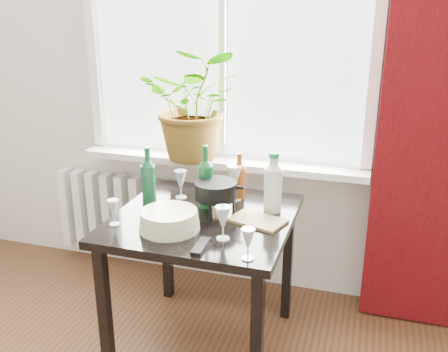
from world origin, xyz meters
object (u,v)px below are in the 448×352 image
(wineglass_front_right, at_px, (223,223))
(wineglass_front_left, at_px, (114,212))
(potted_plant, at_px, (196,105))
(fondue_pot, at_px, (216,197))
(plate_stack, at_px, (169,220))
(cutting_board, at_px, (258,220))
(wine_bottle_right, at_px, (206,176))
(bottle_amber, at_px, (239,176))
(wineglass_back_left, at_px, (181,184))
(radiator, at_px, (116,213))
(table, at_px, (204,233))
(cleaning_bottle, at_px, (273,182))
(wine_bottle_left, at_px, (148,176))
(tv_remote, at_px, (201,246))
(wineglass_back_center, at_px, (234,182))
(wineglass_far_right, at_px, (248,244))

(wineglass_front_right, distance_m, wineglass_front_left, 0.53)
(potted_plant, relative_size, fondue_pot, 2.68)
(plate_stack, relative_size, fondue_pot, 1.16)
(cutting_board, bearing_deg, wine_bottle_right, 159.95)
(bottle_amber, bearing_deg, potted_plant, 140.28)
(wineglass_back_left, relative_size, plate_stack, 0.56)
(fondue_pot, bearing_deg, radiator, 123.07)
(table, distance_m, wine_bottle_right, 0.28)
(cleaning_bottle, bearing_deg, bottle_amber, 150.38)
(potted_plant, distance_m, wineglass_back_left, 0.51)
(table, bearing_deg, bottle_amber, 68.84)
(wineglass_back_left, distance_m, cutting_board, 0.50)
(wine_bottle_right, bearing_deg, radiator, 147.92)
(potted_plant, bearing_deg, wine_bottle_left, -98.54)
(wine_bottle_right, bearing_deg, table, -77.17)
(wineglass_back_left, relative_size, tv_remote, 1.03)
(cleaning_bottle, distance_m, wineglass_front_right, 0.41)
(wine_bottle_left, relative_size, fondue_pot, 1.27)
(wineglass_back_center, distance_m, wineglass_back_left, 0.28)
(wine_bottle_left, bearing_deg, wineglass_far_right, -33.52)
(wineglass_far_right, xyz_separation_m, cutting_board, (-0.05, 0.37, -0.06))
(wine_bottle_left, bearing_deg, wineglass_back_center, 25.53)
(radiator, relative_size, table, 0.94)
(radiator, bearing_deg, cutting_board, -29.15)
(wine_bottle_left, bearing_deg, table, -10.14)
(cleaning_bottle, bearing_deg, wine_bottle_right, -172.85)
(potted_plant, height_order, cleaning_bottle, potted_plant)
(wineglass_far_right, relative_size, wineglass_back_left, 0.89)
(wine_bottle_left, distance_m, wineglass_front_left, 0.30)
(wineglass_front_right, relative_size, wineglass_back_left, 1.01)
(wineglass_front_left, height_order, plate_stack, wineglass_front_left)
(table, height_order, bottle_amber, bottle_amber)
(potted_plant, bearing_deg, wineglass_back_left, -82.86)
(bottle_amber, bearing_deg, fondue_pot, -104.41)
(wineglass_front_left, xyz_separation_m, tv_remote, (0.46, -0.10, -0.06))
(potted_plant, height_order, bottle_amber, potted_plant)
(tv_remote, bearing_deg, wineglass_far_right, -11.66)
(wineglass_front_right, xyz_separation_m, cutting_board, (0.10, 0.22, -0.07))
(wine_bottle_right, bearing_deg, wine_bottle_left, -168.59)
(plate_stack, xyz_separation_m, cutting_board, (0.37, 0.20, -0.04))
(wine_bottle_right, xyz_separation_m, cutting_board, (0.30, -0.11, -0.16))
(wine_bottle_right, height_order, wineglass_back_center, wine_bottle_right)
(bottle_amber, distance_m, wineglass_front_left, 0.68)
(wine_bottle_right, relative_size, cleaning_bottle, 1.05)
(radiator, bearing_deg, wineglass_back_center, -22.34)
(wineglass_back_center, bearing_deg, radiator, 157.66)
(plate_stack, bearing_deg, table, 63.55)
(potted_plant, bearing_deg, cutting_board, -47.32)
(wine_bottle_right, relative_size, fondue_pot, 1.35)
(wineglass_back_left, relative_size, fondue_pot, 0.65)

